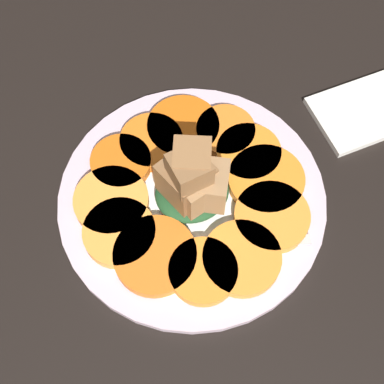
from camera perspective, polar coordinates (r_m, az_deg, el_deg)
table_slab at (r=59.52cm, az=0.00°, el=-1.34°), size 120.00×120.00×2.00cm
plate at (r=58.15cm, az=0.00°, el=-0.70°), size 29.04×29.04×1.05cm
carrot_slice_0 at (r=57.30cm, az=-8.60°, el=-0.96°), size 7.98×7.98×1.29cm
carrot_slice_1 at (r=55.69cm, az=-7.75°, el=-4.31°), size 7.56×7.56×1.29cm
carrot_slice_2 at (r=54.41cm, az=-3.96°, el=-6.78°), size 8.49×8.49×1.29cm
carrot_slice_3 at (r=53.75cm, az=1.19°, el=-8.45°), size 6.95×6.95×1.29cm
carrot_slice_4 at (r=54.42cm, az=5.32°, el=-7.04°), size 8.01×8.01×1.29cm
carrot_slice_5 at (r=56.51cm, az=8.51°, el=-2.64°), size 7.94×7.94×1.29cm
carrot_slice_6 at (r=58.35cm, az=7.90°, el=1.27°), size 8.32×8.32×1.29cm
carrot_slice_7 at (r=59.80cm, az=6.03°, el=4.15°), size 7.22×7.22×1.29cm
carrot_slice_8 at (r=61.10cm, az=3.59°, el=6.46°), size 6.70×6.70×1.29cm
carrot_slice_9 at (r=61.29cm, az=-0.94°, el=6.89°), size 8.24×8.24×1.29cm
carrot_slice_10 at (r=60.41cm, az=-4.34°, el=5.35°), size 7.11×7.11×1.29cm
carrot_slice_11 at (r=59.39cm, az=-7.58°, el=3.16°), size 6.72×6.72×1.29cm
center_pile at (r=53.88cm, az=0.04°, el=1.14°), size 7.99×7.79×9.30cm
fork at (r=55.12cm, az=2.20°, el=-5.87°), size 18.94×7.55×0.40cm
napkin at (r=67.97cm, az=18.73°, el=8.45°), size 14.16×8.50×0.80cm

